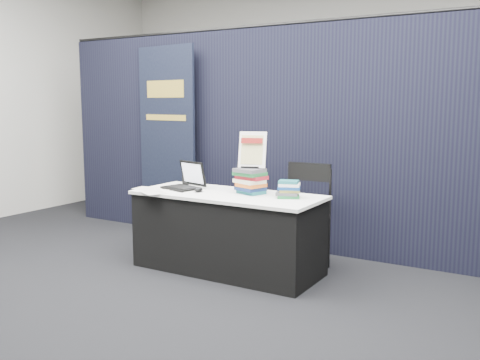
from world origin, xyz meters
name	(u,v)px	position (x,y,z in m)	size (l,w,h in m)	color
floor	(194,287)	(0.00, 0.00, 0.00)	(8.00, 8.00, 0.00)	black
wall_back	(353,92)	(0.00, 4.00, 1.75)	(8.00, 0.02, 3.50)	beige
drape_partition	(278,139)	(0.00, 1.60, 1.20)	(6.00, 0.08, 2.40)	black
display_table	(228,232)	(0.00, 0.55, 0.38)	(1.80, 0.75, 0.75)	black
laptop	(184,182)	(-0.52, 0.57, 0.81)	(0.41, 0.37, 0.27)	black
mouse	(199,190)	(-0.28, 0.47, 0.77)	(0.07, 0.12, 0.04)	black
brochure_left	(148,188)	(-0.82, 0.37, 0.75)	(0.27, 0.19, 0.00)	silver
brochure_mid	(153,192)	(-0.63, 0.23, 0.75)	(0.28, 0.20, 0.00)	silver
brochure_right	(185,190)	(-0.47, 0.50, 0.75)	(0.32, 0.23, 0.00)	white
pen_cup	(186,180)	(-0.66, 0.78, 0.80)	(0.07, 0.07, 0.09)	black
book_stack_tall	(251,181)	(0.20, 0.64, 0.87)	(0.30, 0.26, 0.24)	#1A5E63
book_stack_short	(289,189)	(0.60, 0.62, 0.83)	(0.22, 0.20, 0.16)	#1B6732
info_sign	(252,150)	(0.20, 0.67, 1.16)	(0.28, 0.17, 0.35)	black
pullup_banner	(167,151)	(-1.45, 1.47, 1.01)	(0.97, 0.23, 2.27)	black
stacking_chair	(301,212)	(0.58, 0.95, 0.56)	(0.47, 0.47, 1.01)	black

